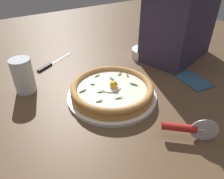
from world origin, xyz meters
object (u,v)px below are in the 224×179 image
object	(u,v)px
table_knife	(51,64)
drinking_glass	(24,78)
side_bowl	(143,53)
pizza_cutter	(186,128)
folded_napkin	(193,80)
pizza	(112,89)

from	to	relation	value
table_knife	drinking_glass	bearing A→B (deg)	46.15
side_bowl	pizza_cutter	world-z (taller)	pizza_cutter
drinking_glass	folded_napkin	bearing A→B (deg)	153.31
pizza_cutter	folded_napkin	xyz separation A→B (m)	(-0.27, -0.19, -0.03)
table_knife	folded_napkin	bearing A→B (deg)	134.28
side_bowl	table_knife	distance (m)	0.43
pizza_cutter	table_knife	bearing A→B (deg)	-75.85
pizza	pizza_cutter	world-z (taller)	pizza_cutter
pizza	pizza_cutter	bearing A→B (deg)	102.81
folded_napkin	pizza	bearing A→B (deg)	-13.95
pizza	pizza_cutter	size ratio (longest dim) A/B	2.42
table_knife	folded_napkin	xyz separation A→B (m)	(-0.43, 0.44, 0.00)
pizza	side_bowl	xyz separation A→B (m)	(-0.30, -0.19, -0.01)
pizza_cutter	table_knife	xyz separation A→B (m)	(0.16, -0.63, -0.03)
pizza_cutter	drinking_glass	world-z (taller)	drinking_glass
table_knife	pizza	bearing A→B (deg)	105.16
drinking_glass	pizza	bearing A→B (deg)	139.58
pizza_cutter	drinking_glass	size ratio (longest dim) A/B	0.93
side_bowl	drinking_glass	size ratio (longest dim) A/B	0.89
pizza_cutter	folded_napkin	size ratio (longest dim) A/B	0.85
side_bowl	table_knife	bearing A→B (deg)	-22.45
pizza	pizza_cutter	xyz separation A→B (m)	(-0.06, 0.27, 0.00)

